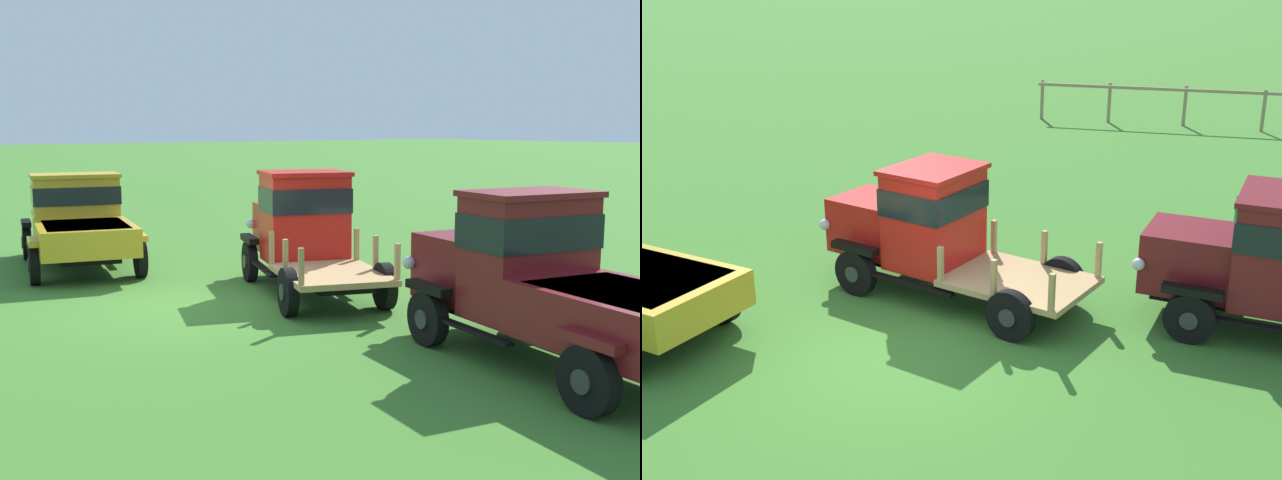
% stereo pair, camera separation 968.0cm
% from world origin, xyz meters
% --- Properties ---
extents(ground_plane, '(240.00, 240.00, 0.00)m').
position_xyz_m(ground_plane, '(0.00, 0.00, 0.00)').
color(ground_plane, '#3D7528').
extents(paddock_fence, '(12.23, 0.66, 1.37)m').
position_xyz_m(paddock_fence, '(4.99, 17.85, 0.94)').
color(paddock_fence, '#997F60').
rests_on(paddock_fence, ground).
extents(vintage_truck_second_in_line, '(5.06, 3.08, 2.25)m').
position_xyz_m(vintage_truck_second_in_line, '(-0.29, 2.35, 1.16)').
color(vintage_truck_second_in_line, black).
rests_on(vintage_truck_second_in_line, ground).
extents(oil_drum_beside_row, '(0.55, 0.55, 0.93)m').
position_xyz_m(oil_drum_beside_row, '(5.23, 6.57, 0.47)').
color(oil_drum_beside_row, '#1E7F33').
rests_on(oil_drum_beside_row, ground).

